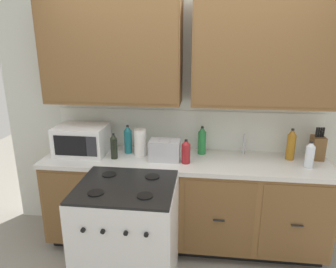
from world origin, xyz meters
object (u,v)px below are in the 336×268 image
object	(u,v)px
bottle_dark	(114,146)
bottle_teal	(128,139)
toaster	(165,150)
knife_block	(317,147)
bottle_amber	(291,145)
bottle_green	(202,141)
bottle_red	(186,152)
bottle_clear	(310,155)
microwave	(82,140)
paper_towel_roll	(140,142)
stove_range	(128,238)

from	to	relation	value
bottle_dark	bottle_teal	xyz separation A→B (m)	(0.10, 0.16, 0.02)
toaster	knife_block	xyz separation A→B (m)	(1.41, 0.19, 0.02)
bottle_amber	bottle_green	size ratio (longest dim) A/B	1.08
toaster	bottle_red	world-z (taller)	bottle_red
bottle_green	bottle_red	xyz separation A→B (m)	(-0.14, -0.26, -0.03)
bottle_dark	bottle_green	bearing A→B (deg)	15.17
knife_block	bottle_clear	world-z (taller)	knife_block
knife_block	bottle_dark	xyz separation A→B (m)	(-1.89, -0.21, 0.01)
bottle_amber	bottle_teal	bearing A→B (deg)	-179.62
microwave	paper_towel_roll	size ratio (longest dim) A/B	1.85
toaster	bottle_red	distance (m)	0.21
toaster	bottle_red	xyz separation A→B (m)	(0.20, -0.06, 0.01)
toaster	bottle_amber	size ratio (longest dim) A/B	0.94
microwave	bottle_red	world-z (taller)	microwave
stove_range	bottle_teal	xyz separation A→B (m)	(-0.16, 0.73, 0.59)
knife_block	microwave	bearing A→B (deg)	-176.93
bottle_red	microwave	bearing A→B (deg)	172.94
stove_range	bottle_green	bearing A→B (deg)	54.52
bottle_green	bottle_red	size ratio (longest dim) A/B	1.24
bottle_amber	bottle_dark	xyz separation A→B (m)	(-1.64, -0.17, -0.03)
knife_block	bottle_red	size ratio (longest dim) A/B	1.38
paper_towel_roll	bottle_teal	size ratio (longest dim) A/B	0.92
stove_range	bottle_red	distance (m)	0.88
bottle_amber	bottle_dark	world-z (taller)	bottle_amber
toaster	bottle_teal	bearing A→B (deg)	159.91
bottle_amber	paper_towel_roll	bearing A→B (deg)	-177.57
knife_block	bottle_dark	world-z (taller)	knife_block
bottle_clear	bottle_amber	xyz separation A→B (m)	(-0.12, 0.18, 0.03)
bottle_amber	bottle_dark	size ratio (longest dim) A/B	1.21
bottle_clear	microwave	bearing A→B (deg)	177.38
toaster	bottle_red	bearing A→B (deg)	-16.13
microwave	paper_towel_roll	bearing A→B (deg)	2.10
stove_range	knife_block	bearing A→B (deg)	25.53
microwave	paper_towel_roll	world-z (taller)	microwave
toaster	stove_range	bearing A→B (deg)	-110.81
paper_towel_roll	bottle_amber	world-z (taller)	bottle_amber
bottle_teal	bottle_dark	bearing A→B (deg)	-120.54
knife_block	stove_range	bearing A→B (deg)	-154.47
bottle_clear	bottle_dark	xyz separation A→B (m)	(-1.76, 0.00, 0.00)
bottle_clear	toaster	bearing A→B (deg)	178.80
bottle_dark	bottle_teal	distance (m)	0.19
stove_range	knife_block	size ratio (longest dim) A/B	3.06
bottle_green	toaster	bearing A→B (deg)	-149.56
microwave	knife_block	world-z (taller)	knife_block
knife_block	bottle_green	size ratio (longest dim) A/B	1.12
bottle_amber	bottle_green	xyz separation A→B (m)	(-0.82, 0.05, -0.01)
microwave	bottle_teal	xyz separation A→B (m)	(0.44, 0.07, -0.00)
microwave	bottle_green	xyz separation A→B (m)	(1.16, 0.13, -0.00)
stove_range	bottle_green	distance (m)	1.14
bottle_amber	bottle_dark	bearing A→B (deg)	-173.99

